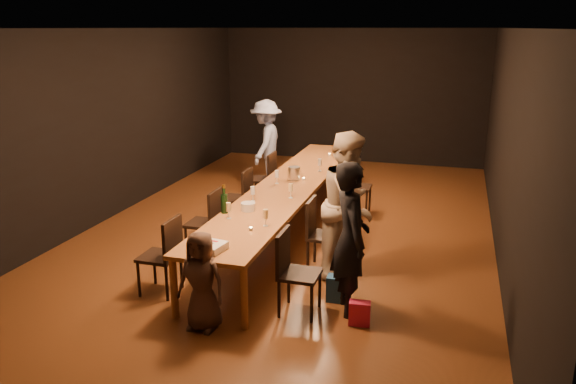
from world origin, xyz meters
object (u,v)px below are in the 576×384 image
(table, at_px, (289,187))
(chair_left_0, at_px, (159,255))
(chair_left_3, at_px, (262,179))
(woman_birthday, at_px, (351,238))
(man_blue, at_px, (266,143))
(chair_right_1, at_px, (325,235))
(birthday_cake, at_px, (208,246))
(chair_right_3, at_px, (358,186))
(ice_bucket, at_px, (294,173))
(chair_right_2, at_px, (344,207))
(chair_right_0, at_px, (300,273))
(chair_left_2, at_px, (236,198))
(child, at_px, (201,281))
(champagne_bottle, at_px, (224,199))
(plate_stack, at_px, (248,207))
(chair_left_1, at_px, (203,222))
(woman_tan, at_px, (349,205))

(table, xyz_separation_m, chair_left_0, (-0.85, -2.40, -0.24))
(chair_left_0, height_order, chair_left_3, same)
(woman_birthday, height_order, man_blue, woman_birthday)
(chair_right_1, xyz_separation_m, birthday_cake, (-0.92, -1.51, 0.32))
(chair_right_3, bearing_deg, man_blue, -120.80)
(birthday_cake, distance_m, ice_bucket, 3.01)
(chair_right_3, relative_size, chair_left_0, 1.00)
(chair_right_1, height_order, chair_right_3, same)
(chair_right_2, height_order, birthday_cake, chair_right_2)
(chair_right_0, xyz_separation_m, woman_birthday, (0.50, 0.21, 0.38))
(table, height_order, chair_right_3, chair_right_3)
(chair_right_0, relative_size, chair_left_2, 1.00)
(chair_right_1, xyz_separation_m, child, (-0.87, -1.81, 0.06))
(woman_birthday, height_order, birthday_cake, woman_birthday)
(woman_birthday, bearing_deg, chair_right_0, 88.82)
(chair_right_1, relative_size, chair_right_3, 1.00)
(chair_right_1, height_order, ice_bucket, ice_bucket)
(chair_left_2, xyz_separation_m, chair_left_3, (0.00, 1.20, 0.00))
(woman_birthday, distance_m, man_blue, 5.25)
(birthday_cake, bearing_deg, chair_left_0, 167.70)
(chair_right_3, distance_m, birthday_cake, 4.03)
(chair_right_0, relative_size, chair_left_0, 1.00)
(chair_left_0, bearing_deg, table, -19.50)
(chair_left_0, distance_m, woman_birthday, 2.25)
(table, xyz_separation_m, woman_birthday, (1.35, -2.19, 0.14))
(chair_right_3, distance_m, champagne_bottle, 3.03)
(child, relative_size, plate_stack, 5.71)
(chair_left_0, bearing_deg, birthday_cake, -111.76)
(chair_right_3, bearing_deg, champagne_bottle, -24.44)
(chair_right_1, bearing_deg, chair_right_0, -0.00)
(chair_right_0, bearing_deg, table, -160.50)
(table, bearing_deg, child, -90.43)
(chair_right_1, height_order, woman_birthday, woman_birthday)
(chair_left_0, height_order, chair_left_1, same)
(chair_right_1, xyz_separation_m, chair_left_1, (-1.70, 0.00, 0.00))
(woman_tan, relative_size, ice_bucket, 9.08)
(chair_left_3, height_order, champagne_bottle, champagne_bottle)
(chair_right_1, height_order, chair_left_1, same)
(table, distance_m, woman_birthday, 2.58)
(woman_birthday, bearing_deg, chair_left_3, 9.18)
(chair_left_2, bearing_deg, chair_left_1, -180.00)
(chair_right_1, height_order, champagne_bottle, champagne_bottle)
(chair_right_0, distance_m, chair_right_3, 3.60)
(birthday_cake, xyz_separation_m, plate_stack, (-0.07, 1.36, 0.01))
(table, height_order, chair_left_2, chair_left_2)
(champagne_bottle, bearing_deg, chair_right_0, -35.24)
(chair_left_0, xyz_separation_m, ice_bucket, (0.85, 2.70, 0.39))
(table, bearing_deg, ice_bucket, 89.78)
(chair_left_1, relative_size, plate_stack, 5.01)
(chair_right_3, bearing_deg, chair_right_2, -0.00)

